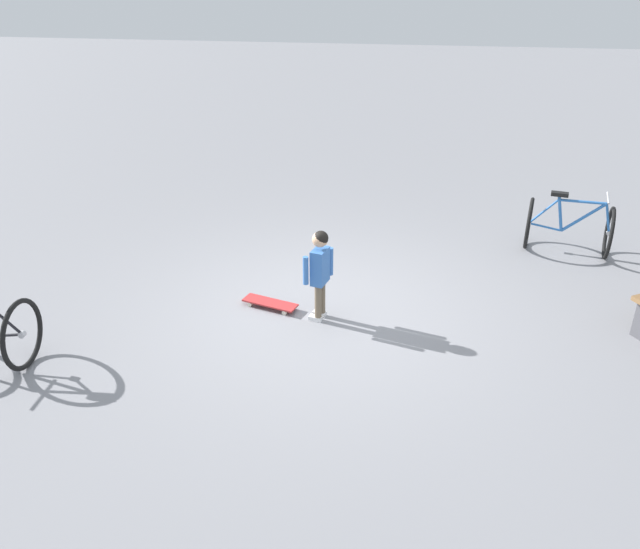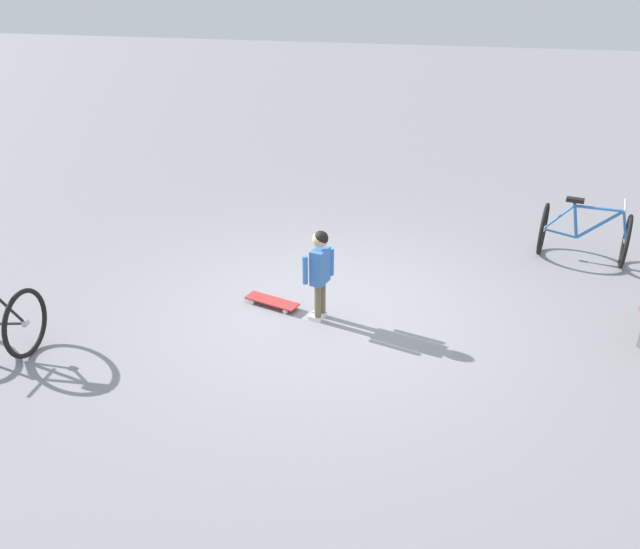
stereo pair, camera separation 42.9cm
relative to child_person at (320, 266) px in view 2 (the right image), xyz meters
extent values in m
plane|color=gray|center=(0.03, 0.16, -0.66)|extent=(50.00, 50.00, 0.00)
cylinder|color=brown|center=(-0.01, -0.05, -0.42)|extent=(0.08, 0.08, 0.42)
cube|color=white|center=(-0.04, -0.05, -0.63)|extent=(0.16, 0.11, 0.05)
cylinder|color=brown|center=(0.01, 0.05, -0.42)|extent=(0.08, 0.08, 0.42)
cube|color=white|center=(-0.02, 0.06, -0.63)|extent=(0.16, 0.11, 0.05)
cube|color=#386BB7|center=(0.00, 0.00, -0.01)|extent=(0.19, 0.27, 0.40)
cylinder|color=#386BB7|center=(-0.13, -0.13, -0.01)|extent=(0.06, 0.06, 0.32)
cylinder|color=#386BB7|center=(0.10, 0.14, -0.01)|extent=(0.06, 0.06, 0.32)
sphere|color=tan|center=(0.00, 0.00, 0.31)|extent=(0.17, 0.17, 0.17)
sphere|color=black|center=(0.01, 0.00, 0.32)|extent=(0.16, 0.16, 0.16)
cube|color=#B22D2D|center=(-0.61, 0.15, -0.59)|extent=(0.68, 0.36, 0.02)
cube|color=#B7B7BC|center=(-0.82, 0.21, -0.61)|extent=(0.06, 0.11, 0.02)
cube|color=#B7B7BC|center=(-0.39, 0.08, -0.61)|extent=(0.06, 0.11, 0.02)
cylinder|color=beige|center=(-0.84, 0.14, -0.63)|extent=(0.06, 0.04, 0.06)
cylinder|color=beige|center=(-0.80, 0.28, -0.63)|extent=(0.06, 0.04, 0.06)
cylinder|color=beige|center=(-0.41, 0.01, -0.63)|extent=(0.06, 0.04, 0.06)
cylinder|color=beige|center=(-0.37, 0.16, -0.63)|extent=(0.06, 0.04, 0.06)
torus|color=black|center=(-2.70, -1.35, -0.30)|extent=(0.10, 0.71, 0.71)
cylinder|color=#B7B7BC|center=(-2.70, -1.35, -0.30)|extent=(0.06, 0.06, 0.06)
cylinder|color=black|center=(-2.92, -1.37, -0.33)|extent=(0.43, 0.06, 0.08)
cylinder|color=black|center=(-2.87, -1.36, -0.11)|extent=(0.35, 0.05, 0.40)
torus|color=black|center=(3.53, 2.19, -0.30)|extent=(0.19, 0.71, 0.71)
torus|color=black|center=(2.53, 2.39, -0.30)|extent=(0.19, 0.71, 0.71)
cylinder|color=#B7B7BC|center=(3.53, 2.19, -0.30)|extent=(0.07, 0.07, 0.06)
cylinder|color=#B7B7BC|center=(2.53, 2.39, -0.30)|extent=(0.07, 0.07, 0.06)
cylinder|color=#2D6BB7|center=(3.19, 2.26, -0.13)|extent=(0.52, 0.14, 0.48)
cylinder|color=#2D6BB7|center=(3.14, 2.27, 0.09)|extent=(0.59, 0.15, 0.06)
cylinder|color=#2D6BB7|center=(2.90, 2.32, -0.12)|extent=(0.14, 0.07, 0.48)
cylinder|color=#2D6BB7|center=(2.74, 2.35, -0.33)|extent=(0.43, 0.11, 0.08)
cylinder|color=#2D6BB7|center=(2.69, 2.36, -0.11)|extent=(0.35, 0.09, 0.40)
cylinder|color=#2D6BB7|center=(3.48, 2.20, -0.10)|extent=(0.13, 0.06, 0.41)
cube|color=black|center=(2.85, 2.33, 0.16)|extent=(0.24, 0.14, 0.05)
cylinder|color=#B7B7BC|center=(3.43, 2.21, 0.18)|extent=(0.11, 0.46, 0.02)
camera|label=1|loc=(0.97, -5.99, 2.96)|focal=35.28mm
camera|label=2|loc=(1.39, -5.91, 2.96)|focal=35.28mm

